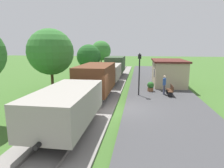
% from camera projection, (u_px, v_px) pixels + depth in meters
% --- Properties ---
extents(ground_plane, '(160.00, 160.00, 0.00)m').
position_uv_depth(ground_plane, '(121.00, 111.00, 13.29)').
color(ground_plane, '#3D6628').
extents(platform_slab, '(6.00, 60.00, 0.25)m').
position_uv_depth(platform_slab, '(168.00, 112.00, 12.82)').
color(platform_slab, '#424244').
rests_on(platform_slab, ground).
extents(track_ballast, '(3.80, 60.00, 0.12)m').
position_uv_depth(track_ballast, '(88.00, 109.00, 13.61)').
color(track_ballast, gray).
rests_on(track_ballast, ground).
extents(rail_near, '(0.07, 60.00, 0.14)m').
position_uv_depth(rail_near, '(98.00, 107.00, 13.49)').
color(rail_near, slate).
rests_on(rail_near, track_ballast).
extents(rail_far, '(0.07, 60.00, 0.14)m').
position_uv_depth(rail_far, '(78.00, 107.00, 13.69)').
color(rail_far, slate).
rests_on(rail_far, track_ballast).
extents(freight_train, '(2.50, 26.00, 2.72)m').
position_uv_depth(freight_train, '(104.00, 75.00, 19.56)').
color(freight_train, gray).
rests_on(freight_train, rail_near).
extents(station_hut, '(3.50, 5.80, 2.78)m').
position_uv_depth(station_hut, '(168.00, 72.00, 21.21)').
color(station_hut, tan).
rests_on(station_hut, platform_slab).
extents(bench_near_hut, '(0.42, 1.50, 0.91)m').
position_uv_depth(bench_near_hut, '(170.00, 90.00, 16.56)').
color(bench_near_hut, '#422819').
rests_on(bench_near_hut, platform_slab).
extents(person_waiting, '(0.33, 0.43, 1.71)m').
position_uv_depth(person_waiting, '(164.00, 84.00, 16.82)').
color(person_waiting, '#474C66').
rests_on(person_waiting, platform_slab).
extents(potted_planter, '(0.64, 0.64, 0.92)m').
position_uv_depth(potted_planter, '(151.00, 86.00, 18.12)').
color(potted_planter, brown).
rests_on(potted_planter, platform_slab).
extents(lamp_post_near, '(0.28, 0.28, 3.70)m').
position_uv_depth(lamp_post_near, '(139.00, 66.00, 16.23)').
color(lamp_post_near, black).
rests_on(lamp_post_near, platform_slab).
extents(tree_trackside_mid, '(4.52, 4.52, 6.21)m').
position_uv_depth(tree_trackside_mid, '(51.00, 52.00, 18.63)').
color(tree_trackside_mid, '#4C3823').
rests_on(tree_trackside_mid, ground).
extents(tree_trackside_far, '(3.39, 3.39, 4.80)m').
position_uv_depth(tree_trackside_far, '(89.00, 57.00, 26.70)').
color(tree_trackside_far, '#4C3823').
rests_on(tree_trackside_far, ground).
extents(tree_field_left, '(2.85, 2.85, 4.54)m').
position_uv_depth(tree_field_left, '(90.00, 54.00, 34.17)').
color(tree_field_left, '#4C3823').
rests_on(tree_field_left, ground).
extents(tree_field_distant, '(4.36, 4.36, 5.80)m').
position_uv_depth(tree_field_distant, '(101.00, 51.00, 41.92)').
color(tree_field_distant, '#4C3823').
rests_on(tree_field_distant, ground).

